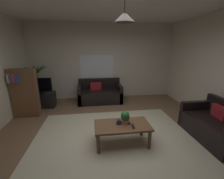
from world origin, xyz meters
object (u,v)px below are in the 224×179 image
Objects in this scene: book_on_table_2 at (120,121)px; remote_on_table_0 at (133,126)px; coffee_table at (122,128)px; tv at (39,85)px; remote_on_table_1 at (128,122)px; potted_palm_corner at (38,85)px; pendant_lamp at (125,17)px; couch_under_window at (100,94)px; book_on_table_1 at (120,122)px; tv_stand at (41,100)px; book_on_table_0 at (121,123)px; potted_plant_on_table at (125,117)px; bookshelf_corner at (24,93)px; couch_right_side at (216,127)px.

remote_on_table_0 is at bearing -33.06° from book_on_table_2.
tv is (-2.31, 2.33, 0.39)m from coffee_table.
remote_on_table_1 is 3.77m from potted_palm_corner.
remote_on_table_0 is at bearing -30.96° from pendant_lamp.
coffee_table is at bearing 90.00° from pendant_lamp.
couch_under_window reaches higher than book_on_table_2.
remote_on_table_1 is (0.18, 0.02, -0.03)m from book_on_table_1.
tv_stand is at bearing 90.00° from tv.
pendant_lamp reaches higher than book_on_table_0.
bookshelf_corner is at bearing 147.66° from potted_plant_on_table.
tv_stand is at bearing -66.95° from potted_palm_corner.
couch_right_side is 1.91m from remote_on_table_0.
tv_stand is at bearing -46.31° from remote_on_table_1.
tv is at bearing 74.40° from bookshelf_corner.
book_on_table_2 reaches higher than book_on_table_0.
couch_under_window is at bearing 7.59° from tv_stand.
couch_right_side is 11.37× the size of book_on_table_2.
couch_right_side is at bearing -3.39° from book_on_table_2.
book_on_table_1 is at bearing 3.82° from remote_on_table_1.
coffee_table is 3.73m from potted_palm_corner.
couch_under_window is at bearing -83.49° from remote_on_table_1.
pendant_lamp is (0.02, -0.05, 2.00)m from book_on_table_0.
potted_plant_on_table is (-0.13, 0.16, 0.13)m from remote_on_table_0.
tv reaches higher than book_on_table_2.
tv is (-2.27, 2.29, 0.25)m from book_on_table_2.
couch_right_side is at bearing -3.74° from book_on_table_0.
bookshelf_corner is (-4.59, 1.75, 0.44)m from couch_right_side.
book_on_table_0 is 3.25m from tv_stand.
couch_right_side is at bearing -3.47° from book_on_table_1.
book_on_table_1 is 3.23m from tv.
pendant_lamp is at bearing -83.41° from couch_under_window.
book_on_table_0 is 0.82× the size of book_on_table_1.
bookshelf_corner is at bearing -105.60° from tv.
tv_stand reaches higher than coffee_table.
coffee_table is at bearing -45.51° from tv_stand.
book_on_table_2 is (-0.00, -0.00, 0.03)m from book_on_table_1.
tv reaches higher than book_on_table_1.
book_on_table_0 is 2.00m from pendant_lamp.
book_on_table_2 is at bearing 138.71° from coffee_table.
book_on_table_1 is at bearing 134.90° from coffee_table.
remote_on_table_1 is at bearing -42.84° from tv.
book_on_table_2 is 2.95m from bookshelf_corner.
remote_on_table_1 is (0.44, -2.55, 0.18)m from couch_under_window.
book_on_table_1 is 0.18m from remote_on_table_1.
pendant_lamp is (-0.19, 0.12, 2.00)m from remote_on_table_0.
tv_stand reaches higher than remote_on_table_0.
couch_right_side is 5.03m from tv_stand.
remote_on_table_0 is at bearing -44.33° from tv.
couch_right_side is 1.55× the size of tv_stand.
book_on_table_2 is at bearing 152.35° from remote_on_table_0.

